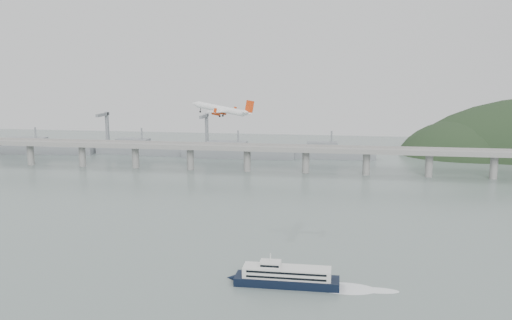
# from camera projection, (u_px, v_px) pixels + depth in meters

# --- Properties ---
(ground) EXTENTS (900.00, 900.00, 0.00)m
(ground) POSITION_uv_depth(u_px,v_px,m) (239.00, 252.00, 264.63)
(ground) COLOR slate
(ground) RESTS_ON ground
(bridge) EXTENTS (800.00, 22.00, 23.90)m
(bridge) POSITION_uv_depth(u_px,v_px,m) (281.00, 152.00, 456.34)
(bridge) COLOR gray
(bridge) RESTS_ON ground
(distant_fleet) EXTENTS (453.00, 60.90, 40.00)m
(distant_fleet) POSITION_uv_depth(u_px,v_px,m) (135.00, 149.00, 544.79)
(distant_fleet) COLOR slate
(distant_fleet) RESTS_ON ground
(ferry) EXTENTS (71.17, 12.46, 13.45)m
(ferry) POSITION_uv_depth(u_px,v_px,m) (287.00, 277.00, 224.25)
(ferry) COLOR black
(ferry) RESTS_ON ground
(airliner) EXTENTS (39.35, 35.86, 10.52)m
(airliner) POSITION_uv_depth(u_px,v_px,m) (222.00, 109.00, 318.36)
(airliner) COLOR white
(airliner) RESTS_ON ground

